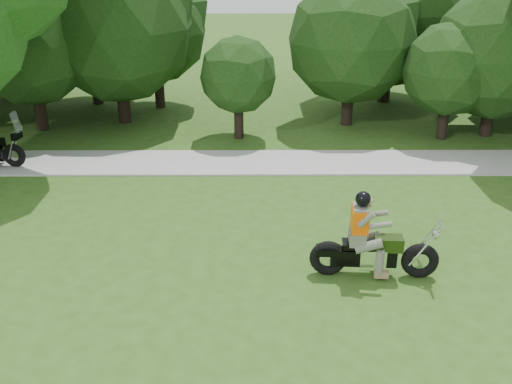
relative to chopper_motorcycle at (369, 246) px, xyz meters
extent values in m
plane|color=#2D4D16|center=(-1.01, -1.28, -0.72)|extent=(100.00, 100.00, 0.00)
cube|color=gray|center=(-1.01, 6.72, -0.69)|extent=(60.00, 2.20, 0.06)
cylinder|color=black|center=(-7.49, 11.36, 0.18)|extent=(0.49, 0.49, 1.80)
sphere|color=black|center=(-7.49, 11.36, 2.94)|extent=(5.72, 5.72, 5.72)
cylinder|color=black|center=(-10.41, 10.36, 0.18)|extent=(0.44, 0.44, 1.80)
sphere|color=black|center=(-10.41, 10.36, 2.66)|extent=(4.85, 4.85, 4.85)
cylinder|color=black|center=(-6.42, 13.53, 0.18)|extent=(0.41, 0.41, 1.80)
sphere|color=black|center=(-6.42, 13.53, 2.45)|extent=(4.19, 4.19, 4.19)
cylinder|color=black|center=(1.20, 11.01, 0.11)|extent=(0.44, 0.44, 1.65)
sphere|color=black|center=(1.20, 11.01, 2.49)|extent=(4.78, 4.78, 4.78)
cylinder|color=black|center=(3.38, 14.51, 0.18)|extent=(0.53, 0.53, 1.80)
sphere|color=black|center=(3.38, 14.51, 3.26)|extent=(6.69, 6.69, 6.69)
cylinder|color=black|center=(-9.25, 14.16, 0.18)|extent=(0.45, 0.45, 1.80)
sphere|color=black|center=(-9.25, 14.16, 2.69)|extent=(4.94, 4.94, 4.94)
cylinder|color=black|center=(6.10, 9.59, 0.01)|extent=(0.44, 0.44, 1.45)
sphere|color=black|center=(6.10, 9.59, 2.28)|extent=(4.75, 4.75, 4.75)
cylinder|color=black|center=(-2.94, 9.35, -0.02)|extent=(0.34, 0.34, 1.40)
sphere|color=black|center=(-2.94, 9.35, 1.57)|extent=(2.73, 2.73, 2.73)
cylinder|color=black|center=(-13.58, 15.20, 0.18)|extent=(0.53, 0.53, 1.80)
cylinder|color=black|center=(4.38, 9.23, 0.00)|extent=(0.37, 0.37, 1.43)
sphere|color=black|center=(4.38, 9.23, 1.79)|extent=(3.30, 3.30, 3.30)
torus|color=black|center=(-0.83, 0.05, -0.32)|extent=(0.80, 0.27, 0.79)
torus|color=black|center=(1.09, -0.07, -0.32)|extent=(0.80, 0.27, 0.79)
cube|color=black|center=(-0.10, 0.01, -0.26)|extent=(1.40, 0.35, 0.36)
cube|color=silver|center=(0.09, -0.01, -0.26)|extent=(0.56, 0.42, 0.45)
cube|color=black|center=(0.40, -0.02, 0.07)|extent=(0.61, 0.37, 0.29)
cube|color=black|center=(-0.25, 0.02, 0.03)|extent=(0.61, 0.40, 0.11)
cylinder|color=silver|center=(1.14, -0.07, 0.07)|extent=(0.61, 0.09, 0.94)
cylinder|color=silver|center=(1.41, -0.08, 0.56)|extent=(0.08, 0.72, 0.04)
cube|color=#535948|center=(-0.25, 0.02, 0.19)|extent=(0.36, 0.45, 0.27)
cube|color=#535948|center=(-0.23, 0.01, 0.59)|extent=(0.32, 0.49, 0.63)
cube|color=#F85704|center=(-0.23, 0.01, 0.62)|extent=(0.36, 0.54, 0.50)
sphere|color=black|center=(-0.19, 0.01, 1.07)|extent=(0.32, 0.32, 0.32)
torus|color=black|center=(-9.88, 6.31, -0.28)|extent=(0.77, 0.34, 0.75)
cylinder|color=silver|center=(-9.84, 6.31, 0.09)|extent=(0.42, 0.12, 0.96)
cylinder|color=silver|center=(-9.66, 6.27, 0.55)|extent=(0.16, 0.68, 0.04)
camera|label=1|loc=(-2.39, -10.42, 5.81)|focal=40.00mm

